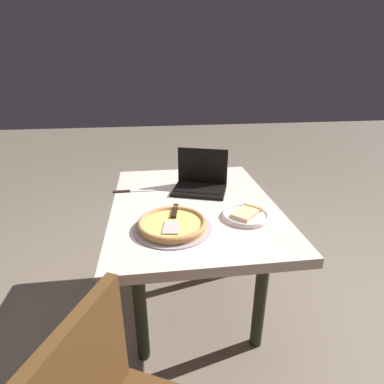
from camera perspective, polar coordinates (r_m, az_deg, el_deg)
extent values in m
plane|color=#746657|center=(2.06, 0.26, -20.76)|extent=(12.00, 12.00, 0.00)
cube|color=beige|center=(1.65, 0.30, -2.79)|extent=(1.13, 0.86, 0.05)
cylinder|color=#2B2F1D|center=(1.67, 12.65, -18.02)|extent=(0.06, 0.06, 0.68)
cylinder|color=#2B2F1D|center=(2.14, 7.28, -7.60)|extent=(0.06, 0.06, 0.68)
cylinder|color=#2B2F1D|center=(1.60, -9.64, -20.09)|extent=(0.06, 0.06, 0.68)
cylinder|color=#2B2F1D|center=(2.08, -9.25, -8.68)|extent=(0.06, 0.06, 0.68)
cube|color=black|center=(1.78, 1.36, 0.30)|extent=(0.29, 0.35, 0.02)
cube|color=black|center=(1.77, 1.36, 0.61)|extent=(0.21, 0.29, 0.00)
cube|color=black|center=(1.84, 1.96, 4.89)|extent=(0.10, 0.29, 0.21)
cube|color=silver|center=(1.83, 1.95, 4.87)|extent=(0.09, 0.26, 0.19)
cylinder|color=white|center=(1.51, 9.93, -4.47)|extent=(0.23, 0.23, 0.01)
torus|color=white|center=(1.50, 9.95, -4.14)|extent=(0.22, 0.22, 0.01)
cube|color=#D9B385|center=(1.50, 9.97, -3.90)|extent=(0.17, 0.17, 0.02)
cube|color=#C98C42|center=(1.56, 11.17, -2.95)|extent=(0.08, 0.08, 0.03)
cylinder|color=#A693A5|center=(1.40, -3.62, -6.67)|extent=(0.36, 0.36, 0.01)
cylinder|color=#DBBB5D|center=(1.39, -3.64, -6.15)|extent=(0.31, 0.31, 0.02)
torus|color=tan|center=(1.39, -3.65, -5.73)|extent=(0.32, 0.32, 0.03)
cube|color=#BEB4B2|center=(1.34, -3.86, -6.58)|extent=(0.12, 0.09, 0.00)
cube|color=black|center=(1.48, -3.23, -3.51)|extent=(0.14, 0.05, 0.01)
cube|color=silver|center=(1.81, -9.88, 0.19)|extent=(0.02, 0.18, 0.00)
cube|color=black|center=(1.82, -12.99, 0.11)|extent=(0.02, 0.10, 0.01)
cube|color=#533417|center=(0.98, -19.86, -30.05)|extent=(0.36, 0.19, 0.40)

